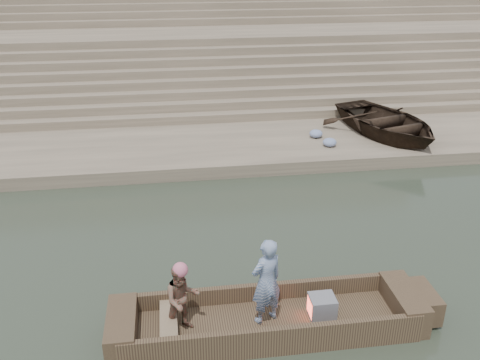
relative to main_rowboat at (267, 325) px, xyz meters
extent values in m
plane|color=#293226|center=(-0.67, 0.66, -0.11)|extent=(120.00, 120.00, 0.00)
cube|color=gray|center=(-0.67, 8.66, 0.09)|extent=(32.00, 4.00, 0.40)
cube|color=gray|center=(-0.67, 16.16, 1.29)|extent=(32.00, 3.00, 2.80)
cube|color=gray|center=(-0.67, 23.16, 2.49)|extent=(32.00, 3.00, 5.20)
cube|color=gray|center=(-0.67, 10.91, 0.24)|extent=(32.00, 0.50, 0.70)
cube|color=gray|center=(-0.67, 11.41, 0.39)|extent=(32.00, 0.50, 1.00)
cube|color=gray|center=(-0.67, 11.91, 0.54)|extent=(32.00, 0.50, 1.30)
cube|color=gray|center=(-0.67, 12.41, 0.69)|extent=(32.00, 0.50, 1.60)
cube|color=gray|center=(-0.67, 12.91, 0.84)|extent=(32.00, 0.50, 1.90)
cube|color=gray|center=(-0.67, 13.41, 0.99)|extent=(32.00, 0.50, 2.20)
cube|color=gray|center=(-0.67, 13.91, 1.14)|extent=(32.00, 0.50, 2.50)
cube|color=gray|center=(-0.67, 14.41, 1.29)|extent=(32.00, 0.50, 2.80)
cube|color=gray|center=(-0.67, 17.91, 1.44)|extent=(32.00, 0.50, 3.10)
cube|color=gray|center=(-0.67, 18.41, 1.59)|extent=(32.00, 0.50, 3.40)
cube|color=gray|center=(-0.67, 18.91, 1.74)|extent=(32.00, 0.50, 3.70)
cube|color=gray|center=(-0.67, 19.41, 1.89)|extent=(32.00, 0.50, 4.00)
cube|color=gray|center=(-0.67, 19.91, 2.04)|extent=(32.00, 0.50, 4.30)
cube|color=gray|center=(-0.67, 20.41, 2.19)|extent=(32.00, 0.50, 4.60)
cube|color=gray|center=(-0.67, 20.91, 2.34)|extent=(32.00, 0.50, 4.90)
cube|color=gray|center=(-0.67, 21.41, 2.49)|extent=(32.00, 0.50, 5.20)
cube|color=brown|center=(0.00, 0.00, 0.00)|extent=(5.00, 1.30, 0.22)
cube|color=brown|center=(0.00, -0.62, 0.17)|extent=(5.20, 0.12, 0.56)
cube|color=brown|center=(0.00, 0.62, 0.17)|extent=(5.20, 0.12, 0.56)
cube|color=brown|center=(-2.55, 0.00, 0.19)|extent=(0.50, 1.30, 0.60)
cube|color=brown|center=(2.55, 0.00, 0.19)|extent=(0.50, 1.30, 0.60)
cube|color=brown|center=(2.95, 0.00, 0.21)|extent=(0.35, 0.90, 0.50)
cube|color=#937A5B|center=(-1.75, 0.00, 0.29)|extent=(0.30, 1.20, 0.08)
sphere|color=#D66A82|center=(-1.50, -0.01, 1.34)|extent=(0.26, 0.26, 0.26)
imported|color=navy|center=(-0.03, 0.03, 0.94)|extent=(0.71, 0.61, 1.65)
imported|color=#236A4C|center=(-1.50, -0.01, 0.76)|extent=(0.73, 0.63, 1.29)
cube|color=slate|center=(0.99, 0.00, 0.31)|extent=(0.46, 0.42, 0.40)
cube|color=#E5593F|center=(0.78, 0.00, 0.31)|extent=(0.04, 0.34, 0.32)
imported|color=#2D2116|center=(5.71, 8.63, 0.75)|extent=(4.28, 5.15, 0.92)
ellipsoid|color=#3F5999|center=(3.52, 7.84, 0.42)|extent=(0.44, 0.44, 0.26)
ellipsoid|color=#3F5999|center=(3.31, 8.71, 0.42)|extent=(0.44, 0.44, 0.26)
camera|label=1|loc=(-1.55, -7.36, 6.31)|focal=39.36mm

